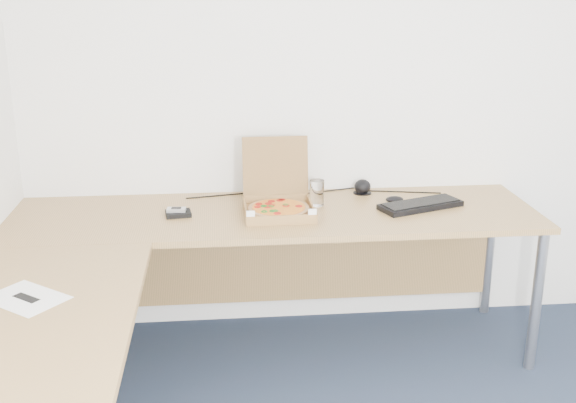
{
  "coord_description": "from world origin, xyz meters",
  "views": [
    {
      "loc": [
        -0.74,
        -1.76,
        1.8
      ],
      "look_at": [
        -0.45,
        1.28,
        0.82
      ],
      "focal_mm": 43.87,
      "sensor_mm": 36.0,
      "label": 1
    }
  ],
  "objects": [
    {
      "name": "phone",
      "position": [
        -0.96,
        1.4,
        0.76
      ],
      "size": [
        0.09,
        0.05,
        0.02
      ],
      "primitive_type": "cube",
      "rotation": [
        0.0,
        0.0,
        -0.07
      ],
      "color": "#B2B5BA",
      "rests_on": "wallet"
    },
    {
      "name": "paper_sheet",
      "position": [
        -1.44,
        0.55,
        0.73
      ],
      "size": [
        0.33,
        0.32,
        0.0
      ],
      "primitive_type": "cube",
      "rotation": [
        0.0,
        0.0,
        -0.67
      ],
      "color": "white",
      "rests_on": "desk"
    },
    {
      "name": "dome_speaker",
      "position": [
        -0.03,
        1.66,
        0.77
      ],
      "size": [
        0.09,
        0.09,
        0.08
      ],
      "primitive_type": "ellipsoid",
      "color": "black",
      "rests_on": "desk"
    },
    {
      "name": "wallet",
      "position": [
        -0.96,
        1.4,
        0.74
      ],
      "size": [
        0.13,
        0.11,
        0.02
      ],
      "primitive_type": "cube",
      "rotation": [
        0.0,
        0.0,
        0.14
      ],
      "color": "black",
      "rests_on": "desk"
    },
    {
      "name": "keyboard",
      "position": [
        0.21,
        1.4,
        0.74
      ],
      "size": [
        0.44,
        0.28,
        0.03
      ],
      "primitive_type": "cube",
      "rotation": [
        0.0,
        0.0,
        0.36
      ],
      "color": "black",
      "rests_on": "desk"
    },
    {
      "name": "room_shell",
      "position": [
        0.0,
        0.0,
        1.25
      ],
      "size": [
        3.5,
        3.5,
        2.5
      ],
      "primitive_type": null,
      "color": "white",
      "rests_on": "ground"
    },
    {
      "name": "drinking_glass",
      "position": [
        -0.29,
        1.49,
        0.79
      ],
      "size": [
        0.07,
        0.07,
        0.13
      ],
      "primitive_type": "cylinder",
      "color": "white",
      "rests_on": "desk"
    },
    {
      "name": "desk",
      "position": [
        -0.82,
        0.97,
        0.7
      ],
      "size": [
        2.5,
        2.2,
        0.73
      ],
      "color": "#A37B44",
      "rests_on": "ground"
    },
    {
      "name": "pizza_box",
      "position": [
        -0.48,
        1.39,
        0.77
      ],
      "size": [
        0.32,
        0.37,
        0.33
      ],
      "rotation": [
        0.0,
        0.0,
        0.01
      ],
      "color": "olive",
      "rests_on": "desk"
    },
    {
      "name": "cable_bundle",
      "position": [
        -0.3,
        1.68,
        0.73
      ],
      "size": [
        0.63,
        0.13,
        0.01
      ],
      "primitive_type": null,
      "rotation": [
        0.0,
        0.0,
        0.14
      ],
      "color": "black",
      "rests_on": "desk"
    },
    {
      "name": "mouse",
      "position": [
        0.1,
        1.49,
        0.75
      ],
      "size": [
        0.1,
        0.07,
        0.03
      ],
      "primitive_type": "ellipsoid",
      "rotation": [
        0.0,
        0.0,
        0.17
      ],
      "color": "black",
      "rests_on": "desk"
    }
  ]
}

